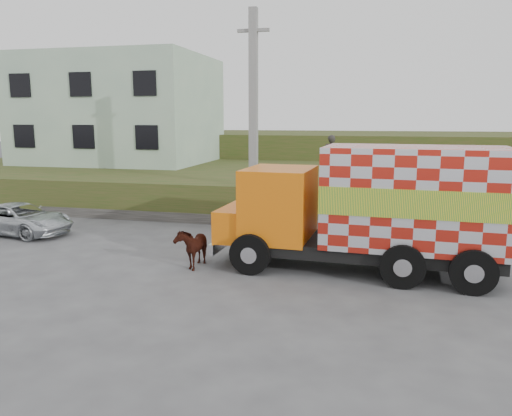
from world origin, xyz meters
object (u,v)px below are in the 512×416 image
(utility_pole, at_px, (253,117))
(cargo_truck, at_px, (373,208))
(suv, at_px, (20,219))
(cow, at_px, (193,246))
(pedestrian, at_px, (331,157))

(utility_pole, bearing_deg, cargo_truck, -49.19)
(utility_pole, relative_size, suv, 2.06)
(utility_pole, distance_m, cargo_truck, 7.33)
(utility_pole, relative_size, cow, 5.95)
(cow, distance_m, pedestrian, 9.39)
(cow, xyz_separation_m, pedestrian, (2.95, 8.72, 1.86))
(utility_pole, xyz_separation_m, cargo_truck, (4.53, -5.25, -2.35))
(cargo_truck, relative_size, pedestrian, 4.11)
(cargo_truck, height_order, cow, cargo_truck)
(suv, bearing_deg, cow, -99.60)
(cargo_truck, relative_size, suv, 1.96)
(cow, bearing_deg, cargo_truck, 8.03)
(utility_pole, xyz_separation_m, suv, (-7.60, -3.69, -3.54))
(cargo_truck, relative_size, cow, 5.67)
(suv, distance_m, pedestrian, 12.30)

